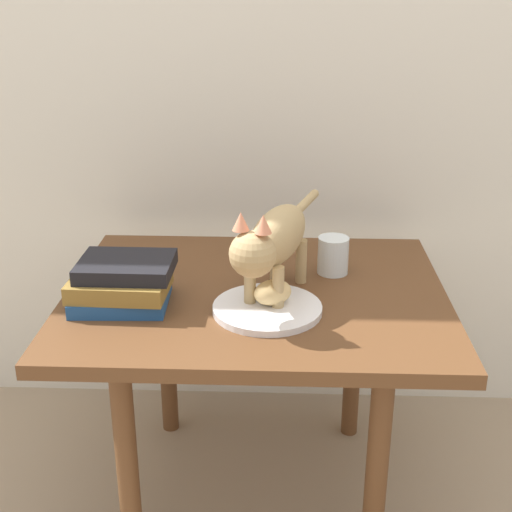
% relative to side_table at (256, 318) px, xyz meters
% --- Properties ---
extents(ground_plane, '(6.00, 6.00, 0.00)m').
position_rel_side_table_xyz_m(ground_plane, '(0.00, 0.00, -0.47)').
color(ground_plane, gray).
extents(back_panel, '(4.00, 0.04, 2.20)m').
position_rel_side_table_xyz_m(back_panel, '(0.00, 0.45, 0.63)').
color(back_panel, silver).
rests_on(back_panel, ground).
extents(side_table, '(0.82, 0.66, 0.54)m').
position_rel_side_table_xyz_m(side_table, '(0.00, 0.00, 0.00)').
color(side_table, brown).
rests_on(side_table, ground).
extents(plate, '(0.22, 0.22, 0.01)m').
position_rel_side_table_xyz_m(plate, '(0.03, -0.10, 0.07)').
color(plate, white).
rests_on(plate, side_table).
extents(bread_roll, '(0.10, 0.09, 0.05)m').
position_rel_side_table_xyz_m(bread_roll, '(0.04, -0.09, 0.11)').
color(bread_roll, '#E0BC7A').
rests_on(bread_roll, plate).
extents(cat, '(0.19, 0.46, 0.23)m').
position_rel_side_table_xyz_m(cat, '(0.04, -0.04, 0.20)').
color(cat, tan).
rests_on(cat, side_table).
extents(book_stack, '(0.21, 0.16, 0.10)m').
position_rel_side_table_xyz_m(book_stack, '(-0.27, -0.08, 0.11)').
color(book_stack, '#1E4C8C').
rests_on(book_stack, side_table).
extents(candle_jar, '(0.07, 0.07, 0.08)m').
position_rel_side_table_xyz_m(candle_jar, '(0.17, 0.10, 0.11)').
color(candle_jar, silver).
rests_on(candle_jar, side_table).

